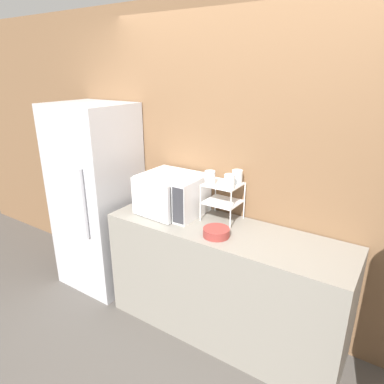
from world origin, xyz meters
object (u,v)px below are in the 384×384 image
(refrigerator, at_px, (97,198))
(dish_rack, at_px, (223,194))
(bowl, at_px, (216,232))
(glass_front_right, at_px, (230,181))
(glass_back_right, at_px, (237,177))
(glass_front_left, at_px, (210,178))
(microwave, at_px, (172,194))

(refrigerator, bearing_deg, dish_rack, 6.99)
(dish_rack, height_order, refrigerator, refrigerator)
(bowl, bearing_deg, glass_front_right, 94.00)
(glass_back_right, xyz_separation_m, refrigerator, (-1.37, -0.23, -0.40))
(glass_back_right, relative_size, glass_front_right, 1.00)
(glass_front_left, bearing_deg, microwave, -175.83)
(glass_back_right, bearing_deg, glass_front_left, -140.50)
(microwave, bearing_deg, refrigerator, -175.68)
(glass_front_right, xyz_separation_m, bowl, (0.01, -0.21, -0.33))
(microwave, distance_m, glass_front_left, 0.40)
(glass_front_left, distance_m, refrigerator, 1.27)
(microwave, relative_size, bowl, 2.59)
(dish_rack, xyz_separation_m, bowl, (0.10, -0.28, -0.19))
(microwave, relative_size, refrigerator, 0.28)
(glass_front_left, relative_size, bowl, 0.54)
(glass_back_right, relative_size, refrigerator, 0.06)
(glass_back_right, bearing_deg, dish_rack, -140.97)
(dish_rack, xyz_separation_m, refrigerator, (-1.28, -0.16, -0.26))
(dish_rack, relative_size, glass_front_right, 2.89)
(glass_back_right, distance_m, refrigerator, 1.44)
(glass_back_right, distance_m, glass_front_right, 0.14)
(dish_rack, relative_size, glass_back_right, 2.89)
(bowl, bearing_deg, glass_front_left, 131.29)
(microwave, height_order, dish_rack, microwave)
(microwave, bearing_deg, glass_front_left, 4.17)
(dish_rack, bearing_deg, bowl, -69.53)
(glass_front_left, xyz_separation_m, glass_front_right, (0.17, 0.00, 0.00))
(glass_back_right, xyz_separation_m, glass_front_right, (0.00, -0.14, 0.00))
(bowl, relative_size, refrigerator, 0.11)
(microwave, distance_m, glass_front_right, 0.55)
(glass_front_left, bearing_deg, glass_back_right, 39.50)
(glass_front_right, relative_size, refrigerator, 0.06)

